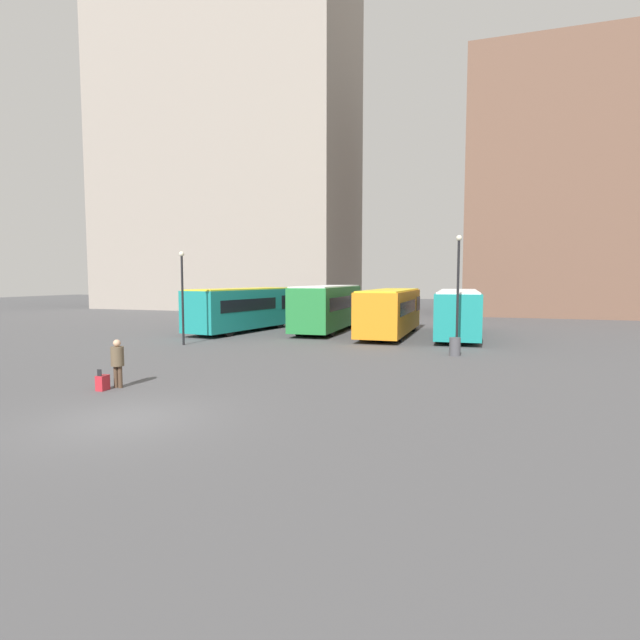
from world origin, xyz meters
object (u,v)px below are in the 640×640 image
object	(u,v)px
bus_0	(243,308)
suitcase	(103,383)
lamp_post_1	(182,289)
trash_bin	(455,347)
bus_1	(328,307)
traveler	(117,359)
bus_2	(390,311)
bus_3	(458,311)
lamp_post_0	(458,284)

from	to	relation	value
bus_0	suitcase	xyz separation A→B (m)	(4.06, -17.89, -1.35)
suitcase	lamp_post_1	world-z (taller)	lamp_post_1
trash_bin	bus_1	bearing A→B (deg)	136.27
traveler	suitcase	world-z (taller)	traveler
bus_2	bus_1	bearing A→B (deg)	74.92
bus_2	suitcase	size ratio (longest dim) A/B	13.87
bus_2	suitcase	world-z (taller)	bus_2
bus_3	bus_1	bearing A→B (deg)	86.17
bus_1	trash_bin	distance (m)	12.48
bus_0	lamp_post_0	distance (m)	15.73
bus_2	bus_0	bearing A→B (deg)	93.38
lamp_post_1	bus_0	bearing A→B (deg)	91.37
lamp_post_0	lamp_post_1	size ratio (longest dim) A/B	1.12
bus_3	suitcase	bearing A→B (deg)	149.91
lamp_post_0	traveler	bearing A→B (deg)	-131.36
lamp_post_1	bus_1	bearing A→B (deg)	60.19
bus_0	trash_bin	distance (m)	16.02
bus_1	bus_0	bearing A→B (deg)	106.71
bus_1	bus_2	distance (m)	4.71
suitcase	lamp_post_0	xyz separation A→B (m)	(10.46, 12.10, 3.10)
bus_3	bus_0	bearing A→B (deg)	94.03
bus_0	suitcase	distance (m)	18.40
suitcase	lamp_post_0	size ratio (longest dim) A/B	0.12
lamp_post_0	suitcase	bearing A→B (deg)	-130.84
suitcase	lamp_post_0	bearing A→B (deg)	-44.75
bus_2	trash_bin	bearing A→B (deg)	-149.39
bus_1	suitcase	xyz separation A→B (m)	(-1.46, -19.74, -1.45)
lamp_post_0	trash_bin	distance (m)	3.08
bus_1	bus_2	world-z (taller)	bus_1
bus_1	trash_bin	size ratio (longest dim) A/B	11.58
bus_3	lamp_post_0	size ratio (longest dim) A/B	1.92
lamp_post_0	lamp_post_1	distance (m)	14.45
bus_0	bus_1	bearing A→B (deg)	-62.57
bus_0	suitcase	size ratio (longest dim) A/B	13.98
bus_3	lamp_post_0	xyz separation A→B (m)	(0.34, -7.48, 1.79)
traveler	trash_bin	world-z (taller)	traveler
bus_1	trash_bin	xyz separation A→B (m)	(8.97, -8.58, -1.27)
bus_2	lamp_post_0	size ratio (longest dim) A/B	1.73
bus_0	lamp_post_1	xyz separation A→B (m)	(0.18, -7.48, 1.43)
lamp_post_0	lamp_post_1	world-z (taller)	lamp_post_0
bus_0	bus_2	size ratio (longest dim) A/B	1.01
bus_1	suitcase	bearing A→B (deg)	173.96
bus_0	bus_1	size ratio (longest dim) A/B	1.01
suitcase	trash_bin	xyz separation A→B (m)	(10.43, 11.16, 0.17)
lamp_post_0	trash_bin	size ratio (longest dim) A/B	6.71
traveler	trash_bin	xyz separation A→B (m)	(10.21, 10.70, -0.53)
bus_2	traveler	distance (m)	18.99
traveler	trash_bin	distance (m)	14.80
bus_1	bus_2	bearing A→B (deg)	-106.59
lamp_post_1	lamp_post_0	bearing A→B (deg)	6.72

